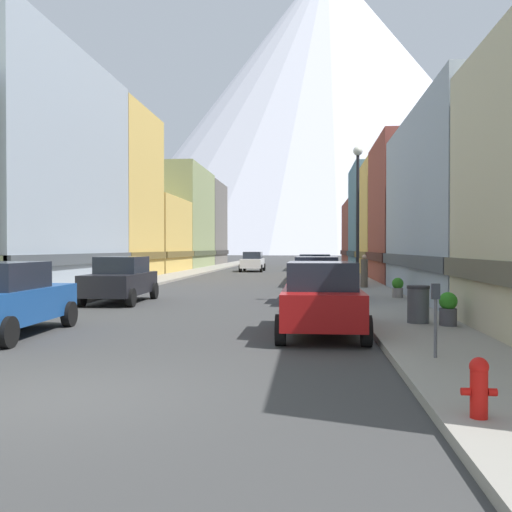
% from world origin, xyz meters
% --- Properties ---
extents(ground_plane, '(400.00, 400.00, 0.00)m').
position_xyz_m(ground_plane, '(0.00, 0.00, 0.00)').
color(ground_plane, '#3A3A3A').
extents(sidewalk_left, '(2.50, 100.00, 0.15)m').
position_xyz_m(sidewalk_left, '(-6.25, 35.00, 0.07)').
color(sidewalk_left, gray).
rests_on(sidewalk_left, ground).
extents(sidewalk_right, '(2.50, 100.00, 0.15)m').
position_xyz_m(sidewalk_right, '(6.25, 35.00, 0.07)').
color(sidewalk_right, gray).
rests_on(sidewalk_right, ground).
extents(storefront_left_1, '(7.92, 13.98, 11.80)m').
position_xyz_m(storefront_left_1, '(-11.31, 19.08, 5.72)').
color(storefront_left_1, '#99A5B2').
rests_on(storefront_left_1, ground).
extents(storefront_left_2, '(8.06, 8.42, 11.65)m').
position_xyz_m(storefront_left_2, '(-11.38, 30.39, 5.64)').
color(storefront_left_2, '#D8B259').
rests_on(storefront_left_2, ground).
extents(storefront_left_3, '(8.05, 10.00, 6.43)m').
position_xyz_m(storefront_left_3, '(-11.38, 40.08, 3.09)').
color(storefront_left_3, '#D8B259').
rests_on(storefront_left_3, ground).
extents(storefront_left_4, '(6.84, 12.63, 10.60)m').
position_xyz_m(storefront_left_4, '(-10.77, 51.55, 5.13)').
color(storefront_left_4, '#8C9966').
rests_on(storefront_left_4, ground).
extents(storefront_left_5, '(6.86, 10.07, 10.39)m').
position_xyz_m(storefront_left_5, '(-10.78, 63.14, 5.02)').
color(storefront_left_5, '#66605B').
rests_on(storefront_left_5, ground).
extents(storefront_right_2, '(9.91, 8.60, 8.59)m').
position_xyz_m(storefront_right_2, '(12.30, 27.21, 4.14)').
color(storefront_right_2, brown).
rests_on(storefront_right_2, ground).
extents(storefront_right_3, '(9.75, 9.24, 8.49)m').
position_xyz_m(storefront_right_3, '(12.22, 36.48, 4.09)').
color(storefront_right_3, '#D8B259').
rests_on(storefront_right_3, ground).
extents(storefront_right_4, '(8.43, 9.49, 9.77)m').
position_xyz_m(storefront_right_4, '(11.57, 46.42, 4.72)').
color(storefront_right_4, slate).
rests_on(storefront_right_4, ground).
extents(storefront_right_5, '(7.05, 11.54, 7.28)m').
position_xyz_m(storefront_right_5, '(10.87, 57.16, 3.51)').
color(storefront_right_5, brown).
rests_on(storefront_right_5, ground).
extents(car_left_0, '(2.17, 4.45, 1.78)m').
position_xyz_m(car_left_0, '(-3.80, 5.29, 0.90)').
color(car_left_0, '#19478C').
rests_on(car_left_0, ground).
extents(car_left_1, '(2.15, 4.44, 1.78)m').
position_xyz_m(car_left_1, '(-3.80, 13.75, 0.90)').
color(car_left_1, black).
rests_on(car_left_1, ground).
extents(car_right_0, '(2.06, 4.40, 1.78)m').
position_xyz_m(car_right_0, '(3.80, 6.21, 0.90)').
color(car_right_0, '#9E1111').
rests_on(car_right_0, ground).
extents(car_right_1, '(2.15, 4.44, 1.78)m').
position_xyz_m(car_right_1, '(3.80, 14.56, 0.90)').
color(car_right_1, '#591E72').
rests_on(car_right_1, ground).
extents(car_right_2, '(2.08, 4.41, 1.78)m').
position_xyz_m(car_right_2, '(3.80, 23.42, 0.90)').
color(car_right_2, black).
rests_on(car_right_2, ground).
extents(car_driving_0, '(2.06, 4.40, 1.78)m').
position_xyz_m(car_driving_0, '(-1.60, 43.39, 0.90)').
color(car_driving_0, silver).
rests_on(car_driving_0, ground).
extents(fire_hydrant_near, '(0.40, 0.22, 0.70)m').
position_xyz_m(fire_hydrant_near, '(5.45, -0.89, 0.53)').
color(fire_hydrant_near, red).
rests_on(fire_hydrant_near, sidewalk_right).
extents(parking_meter_near, '(0.14, 0.10, 1.33)m').
position_xyz_m(parking_meter_near, '(5.75, 2.73, 1.01)').
color(parking_meter_near, '#595960').
rests_on(parking_meter_near, sidewalk_right).
extents(trash_bin_right, '(0.59, 0.59, 0.98)m').
position_xyz_m(trash_bin_right, '(6.35, 7.53, 0.64)').
color(trash_bin_right, '#4C5156').
rests_on(trash_bin_right, sidewalk_right).
extents(potted_plant_0, '(0.45, 0.45, 0.79)m').
position_xyz_m(potted_plant_0, '(7.00, 15.19, 0.56)').
color(potted_plant_0, gray).
rests_on(potted_plant_0, sidewalk_right).
extents(potted_plant_1, '(0.46, 0.46, 0.85)m').
position_xyz_m(potted_plant_1, '(7.00, 7.05, 0.59)').
color(potted_plant_1, '#4C4C51').
rests_on(potted_plant_1, sidewalk_right).
extents(pedestrian_0, '(0.36, 0.36, 1.64)m').
position_xyz_m(pedestrian_0, '(6.25, 21.06, 0.91)').
color(pedestrian_0, brown).
rests_on(pedestrian_0, sidewalk_right).
extents(streetlamp_right, '(0.36, 0.36, 5.86)m').
position_xyz_m(streetlamp_right, '(5.35, 14.30, 3.99)').
color(streetlamp_right, black).
rests_on(streetlamp_right, sidewalk_right).
extents(mountain_backdrop, '(207.34, 207.34, 137.94)m').
position_xyz_m(mountain_backdrop, '(11.84, 260.00, 68.97)').
color(mountain_backdrop, silver).
rests_on(mountain_backdrop, ground).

